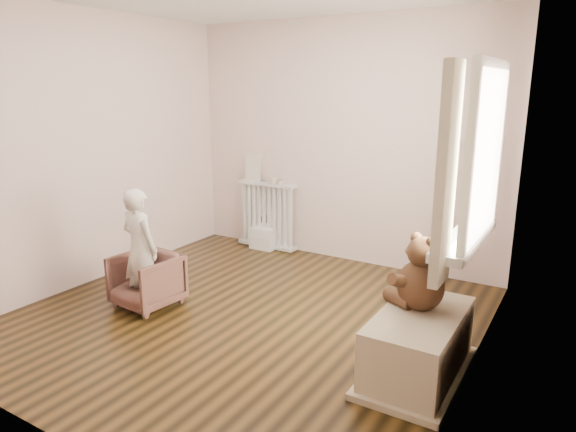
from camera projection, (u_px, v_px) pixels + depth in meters
The scene contains 19 objects.
floor at pixel (245, 316), 4.34m from camera, with size 3.60×3.60×0.01m, color black.
back_wall at pixel (341, 143), 5.51m from camera, with size 3.60×0.02×2.60m, color silver.
front_wall at pixel (26, 210), 2.53m from camera, with size 3.60×0.02×2.60m, color silver.
left_wall at pixel (90, 150), 4.92m from camera, with size 0.02×3.60×2.60m, color silver.
right_wall at pixel (482, 187), 3.12m from camera, with size 0.02×3.60×2.60m, color silver.
window at pixel (487, 156), 3.35m from camera, with size 0.03×0.90×1.10m, color white.
window_sill at pixel (465, 239), 3.54m from camera, with size 0.22×1.10×0.06m, color silver.
curtain_left at pixel (446, 177), 2.95m from camera, with size 0.06×0.26×1.30m, color #B6AF90.
curtain_right at pixel (485, 154), 3.89m from camera, with size 0.06×0.26×1.30m, color #B6AF90.
radiator at pixel (267, 216), 6.08m from camera, with size 0.76×0.14×0.80m, color silver.
paper_doll at pixel (253, 168), 6.04m from camera, with size 0.20×0.02×0.33m, color beige.
tin_a at pixel (273, 181), 5.93m from camera, with size 0.11×0.11×0.06m, color #A59E8C.
tin_b at pixel (280, 182), 5.88m from camera, with size 0.09×0.09×0.05m, color #A59E8C.
toy_vanity at pixel (264, 226), 6.10m from camera, with size 0.30×0.21×0.47m, color silver.
armchair at pixel (147, 280), 4.50m from camera, with size 0.50×0.52×0.47m, color brown.
child at pixel (140, 248), 4.39m from camera, with size 0.38×0.25×1.05m, color white.
toy_bench at pixel (418, 348), 3.42m from camera, with size 0.50×0.95×0.45m, color #C5B791.
teddy_bear at pixel (421, 277), 3.39m from camera, with size 0.41×0.32×0.51m, color #331F11, non-canonical shape.
plush_cat at pixel (476, 210), 3.79m from camera, with size 0.18×0.30×0.25m, color gray, non-canonical shape.
Camera 1 is at (2.38, -3.23, 1.90)m, focal length 32.00 mm.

